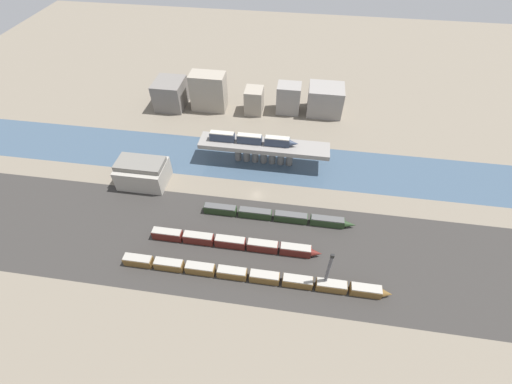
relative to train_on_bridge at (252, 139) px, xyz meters
name	(u,v)px	position (x,y,z in m)	size (l,w,h in m)	color
ground_plane	(257,195)	(4.76, -19.93, -11.45)	(400.00, 400.00, 0.00)	#756B5B
railbed_yard	(247,246)	(4.76, -43.93, -11.44)	(280.00, 42.00, 0.01)	#33302D
river_water	(263,162)	(4.76, 0.00, -11.44)	(320.00, 25.49, 0.01)	#3D5166
bridge	(264,148)	(4.76, 0.00, -4.21)	(53.36, 9.51, 9.59)	gray
train_on_bridge	(252,139)	(0.00, 0.00, 0.00)	(36.25, 2.75, 3.80)	#2D384C
train_yard_near	(252,276)	(8.54, -55.77, -9.74)	(84.23, 3.05, 3.48)	brown
train_yard_mid	(234,243)	(0.56, -44.47, -9.58)	(57.70, 2.99, 3.80)	#5B1E19
train_yard_far	(277,216)	(13.70, -30.59, -9.75)	(54.88, 2.82, 3.46)	#23381E
warehouse_building	(143,172)	(-40.65, -18.92, -6.45)	(18.50, 13.38, 10.51)	#9E998E
signal_tower	(328,272)	(30.86, -55.10, -3.05)	(1.00, 0.99, 17.13)	#4C4C51
city_block_far_left	(170,94)	(-47.38, 36.72, -4.68)	(14.03, 15.78, 13.52)	slate
city_block_left	(209,92)	(-27.60, 37.45, -2.26)	(16.88, 9.45, 18.37)	gray
city_block_center	(254,101)	(-5.00, 37.52, -5.32)	(8.59, 9.72, 12.26)	gray
city_block_right	(289,98)	(11.73, 40.53, -4.35)	(11.36, 9.44, 14.19)	gray
city_block_far_right	(325,100)	(29.61, 41.98, -4.55)	(16.74, 13.86, 13.79)	gray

